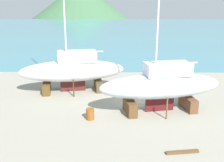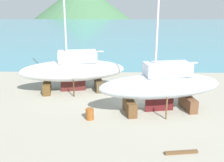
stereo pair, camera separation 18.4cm
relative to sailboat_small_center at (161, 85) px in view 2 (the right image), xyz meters
name	(u,v)px [view 2 (the right image)]	position (x,y,z in m)	size (l,w,h in m)	color
ground_plane	(139,107)	(-1.64, 0.75, -2.25)	(46.04, 46.04, 0.00)	gray
sea_water	(124,30)	(-1.64, 60.84, -2.25)	(164.62, 97.16, 0.01)	teal
headland_hill	(82,13)	(-27.82, 168.54, -2.25)	(110.60, 110.60, 39.77)	#3F6A44
sailboat_small_center	(161,85)	(0.00, 0.00, 0.00)	(10.28, 4.70, 17.80)	brown
sailboat_far_slipway	(73,70)	(-7.82, 4.92, -0.06)	(10.58, 4.87, 16.34)	brown
worker	(172,80)	(2.15, 6.01, -1.40)	(0.46, 0.49, 1.65)	#1A4795
barrel_tipped_left	(90,114)	(-5.55, -1.71, -1.82)	(0.62, 0.62, 0.86)	brown
barrel_rust_mid	(194,85)	(4.31, 5.59, -1.80)	(0.57, 0.57, 0.90)	brown
timber_short_cross	(181,152)	(0.35, -6.38, -2.17)	(2.00, 0.21, 0.16)	brown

